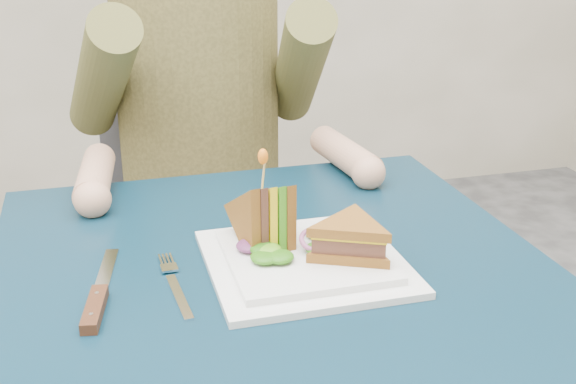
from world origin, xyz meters
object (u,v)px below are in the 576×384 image
object	(u,v)px
knife	(97,301)
fork	(175,286)
table	(273,312)
sandwich_upright	(264,220)
diner	(198,50)
plate	(305,260)
sandwich_flat	(350,239)
chair	(198,200)

from	to	relation	value
knife	fork	bearing A→B (deg)	10.97
table	sandwich_upright	bearing A→B (deg)	105.83
diner	table	bearing A→B (deg)	-90.00
knife	diner	bearing A→B (deg)	70.58
plate	knife	world-z (taller)	plate
table	sandwich_flat	xyz separation A→B (m)	(0.09, -0.05, 0.12)
fork	table	bearing A→B (deg)	15.20
fork	knife	xyz separation A→B (m)	(-0.10, -0.02, 0.00)
fork	sandwich_upright	bearing A→B (deg)	24.25
knife	table	bearing A→B (deg)	13.46
fork	knife	world-z (taller)	knife
chair	fork	bearing A→B (deg)	-100.24
fork	knife	bearing A→B (deg)	-169.03
diner	sandwich_flat	distance (m)	0.68
sandwich_flat	fork	xyz separation A→B (m)	(-0.23, 0.01, -0.04)
diner	sandwich_upright	xyz separation A→B (m)	(-0.01, -0.59, -0.13)
chair	diner	size ratio (longest dim) A/B	1.25
sandwich_upright	knife	xyz separation A→B (m)	(-0.23, -0.08, -0.05)
sandwich_upright	knife	world-z (taller)	sandwich_upright
diner	knife	bearing A→B (deg)	-109.42
chair	sandwich_flat	size ratio (longest dim) A/B	5.53
diner	fork	world-z (taller)	diner
diner	sandwich_flat	size ratio (longest dim) A/B	4.43
sandwich_flat	sandwich_upright	bearing A→B (deg)	145.23
table	fork	world-z (taller)	fork
sandwich_upright	fork	world-z (taller)	sandwich_upright
chair	sandwich_upright	world-z (taller)	chair
plate	sandwich_flat	bearing A→B (deg)	-24.44
sandwich_upright	knife	bearing A→B (deg)	-161.17
table	diner	size ratio (longest dim) A/B	1.01
chair	fork	world-z (taller)	chair
plate	chair	bearing A→B (deg)	93.04
diner	knife	size ratio (longest dim) A/B	3.37
sandwich_upright	fork	xyz separation A→B (m)	(-0.13, -0.06, -0.05)
chair	knife	xyz separation A→B (m)	(-0.24, -0.78, 0.20)
table	knife	distance (m)	0.26
table	fork	xyz separation A→B (m)	(-0.14, -0.04, 0.08)
plate	table	bearing A→B (deg)	149.64
sandwich_flat	knife	size ratio (longest dim) A/B	0.76
fork	knife	size ratio (longest dim) A/B	0.81
chair	plate	world-z (taller)	chair
table	plate	size ratio (longest dim) A/B	2.88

